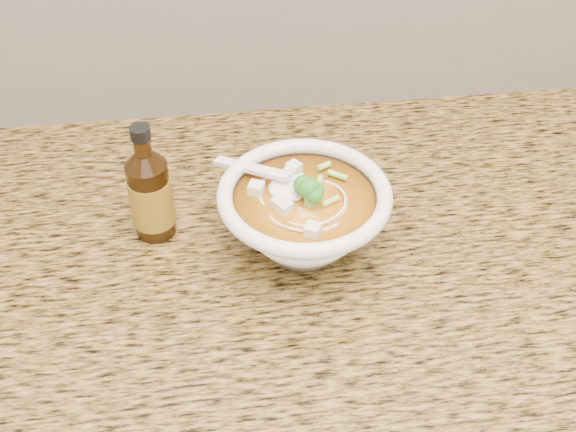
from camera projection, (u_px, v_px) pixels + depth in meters
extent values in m
cube|color=#321E0F|center=(354.00, 430.00, 1.25)|extent=(4.00, 0.65, 0.86)
cube|color=olive|center=(375.00, 247.00, 0.95)|extent=(4.00, 0.68, 0.04)
cylinder|color=white|center=(304.00, 244.00, 0.92)|extent=(0.09, 0.09, 0.01)
torus|color=white|center=(305.00, 194.00, 0.86)|extent=(0.21, 0.21, 0.02)
torus|color=beige|center=(302.00, 196.00, 0.87)|extent=(0.08, 0.08, 0.00)
torus|color=beige|center=(308.00, 210.00, 0.85)|extent=(0.11, 0.11, 0.00)
torus|color=beige|center=(290.00, 203.00, 0.87)|extent=(0.12, 0.12, 0.00)
torus|color=beige|center=(318.00, 209.00, 0.86)|extent=(0.11, 0.11, 0.00)
torus|color=beige|center=(317.00, 205.00, 0.87)|extent=(0.10, 0.10, 0.00)
torus|color=beige|center=(303.00, 209.00, 0.87)|extent=(0.11, 0.11, 0.00)
torus|color=beige|center=(287.00, 197.00, 0.89)|extent=(0.09, 0.09, 0.00)
torus|color=beige|center=(313.00, 206.00, 0.88)|extent=(0.10, 0.10, 0.00)
torus|color=beige|center=(317.00, 202.00, 0.88)|extent=(0.10, 0.10, 0.00)
torus|color=beige|center=(310.00, 203.00, 0.88)|extent=(0.11, 0.11, 0.00)
cube|color=silver|center=(292.00, 212.00, 0.84)|extent=(0.02, 0.02, 0.02)
cube|color=silver|center=(292.00, 204.00, 0.85)|extent=(0.02, 0.02, 0.02)
cube|color=silver|center=(285.00, 170.00, 0.90)|extent=(0.02, 0.02, 0.01)
cube|color=silver|center=(273.00, 209.00, 0.85)|extent=(0.03, 0.03, 0.02)
cube|color=silver|center=(318.00, 192.00, 0.87)|extent=(0.02, 0.02, 0.01)
cube|color=silver|center=(270.00, 198.00, 0.86)|extent=(0.02, 0.02, 0.02)
ellipsoid|color=#196014|center=(311.00, 192.00, 0.85)|extent=(0.04, 0.04, 0.03)
cylinder|color=#93D652|center=(297.00, 224.00, 0.83)|extent=(0.02, 0.01, 0.01)
cylinder|color=#93D652|center=(324.00, 181.00, 0.88)|extent=(0.02, 0.01, 0.01)
cylinder|color=#93D652|center=(338.00, 213.00, 0.84)|extent=(0.02, 0.01, 0.01)
cylinder|color=#93D652|center=(344.00, 183.00, 0.88)|extent=(0.02, 0.02, 0.01)
cylinder|color=#93D652|center=(273.00, 185.00, 0.88)|extent=(0.02, 0.02, 0.01)
ellipsoid|color=white|center=(288.00, 189.00, 0.87)|extent=(0.05, 0.05, 0.02)
cube|color=white|center=(252.00, 168.00, 0.89)|extent=(0.09, 0.09, 0.03)
cylinder|color=#3B2008|center=(151.00, 199.00, 0.91)|extent=(0.06, 0.06, 0.11)
cylinder|color=#3B2008|center=(142.00, 146.00, 0.85)|extent=(0.03, 0.03, 0.02)
cylinder|color=black|center=(140.00, 133.00, 0.84)|extent=(0.03, 0.03, 0.02)
cylinder|color=red|center=(152.00, 200.00, 0.91)|extent=(0.07, 0.07, 0.07)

